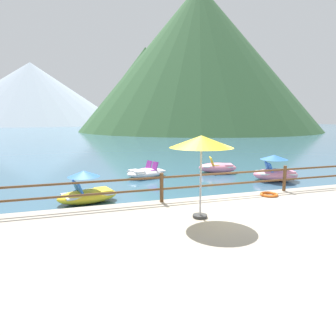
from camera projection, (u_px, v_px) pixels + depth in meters
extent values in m
plane|color=#38607A|center=(101.00, 138.00, 46.82)|extent=(200.00, 200.00, 0.00)
cube|color=#A39989|center=(305.00, 242.00, 7.32)|extent=(28.00, 8.00, 0.40)
cylinder|color=brown|center=(162.00, 188.00, 9.97)|extent=(0.12, 0.12, 0.95)
cylinder|color=brown|center=(285.00, 178.00, 11.46)|extent=(0.12, 0.12, 0.95)
cylinder|color=brown|center=(228.00, 173.00, 10.66)|extent=(23.80, 0.07, 0.07)
cylinder|color=brown|center=(227.00, 184.00, 10.72)|extent=(23.80, 0.07, 0.07)
cylinder|color=#B2B2B7|center=(201.00, 182.00, 8.33)|extent=(0.05, 0.05, 2.00)
cone|color=yellow|center=(201.00, 142.00, 8.15)|extent=(1.70, 1.70, 0.32)
cylinder|color=#333333|center=(200.00, 216.00, 8.49)|extent=(0.40, 0.40, 0.08)
torus|color=orange|center=(269.00, 194.00, 10.83)|extent=(0.61, 0.61, 0.09)
ellipsoid|color=yellow|center=(88.00, 196.00, 11.40)|extent=(2.42, 1.68, 0.48)
cube|color=silver|center=(88.00, 194.00, 11.38)|extent=(1.90, 1.36, 0.06)
cube|color=blue|center=(85.00, 194.00, 11.08)|extent=(0.48, 0.48, 0.08)
cube|color=blue|center=(80.00, 189.00, 10.95)|extent=(0.29, 0.44, 0.43)
cube|color=blue|center=(81.00, 191.00, 11.49)|extent=(0.48, 0.48, 0.08)
cube|color=blue|center=(76.00, 186.00, 11.36)|extent=(0.29, 0.44, 0.43)
cube|color=yellow|center=(103.00, 190.00, 11.69)|extent=(0.66, 0.94, 0.12)
cone|color=blue|center=(84.00, 174.00, 11.20)|extent=(1.39, 1.39, 0.22)
ellipsoid|color=pink|center=(275.00, 175.00, 15.32)|extent=(2.50, 2.04, 0.59)
cube|color=silver|center=(275.00, 173.00, 15.30)|extent=(1.97, 1.65, 0.06)
cube|color=blue|center=(274.00, 172.00, 15.02)|extent=(0.51, 0.51, 0.08)
cube|color=blue|center=(271.00, 168.00, 14.99)|extent=(0.33, 0.45, 0.43)
cube|color=blue|center=(271.00, 170.00, 15.57)|extent=(0.51, 0.51, 0.08)
cube|color=blue|center=(267.00, 166.00, 15.54)|extent=(0.33, 0.45, 0.43)
cube|color=pink|center=(288.00, 172.00, 15.28)|extent=(0.78, 1.08, 0.12)
cone|color=blue|center=(274.00, 157.00, 15.18)|extent=(1.70, 1.70, 0.22)
ellipsoid|color=white|center=(146.00, 173.00, 16.24)|extent=(2.56, 2.04, 0.44)
cube|color=silver|center=(146.00, 171.00, 16.23)|extent=(2.02, 1.65, 0.06)
cube|color=purple|center=(146.00, 169.00, 16.53)|extent=(0.51, 0.51, 0.08)
cube|color=purple|center=(149.00, 165.00, 16.60)|extent=(0.33, 0.45, 0.43)
cube|color=purple|center=(152.00, 170.00, 16.11)|extent=(0.51, 0.51, 0.08)
cube|color=purple|center=(155.00, 166.00, 16.18)|extent=(0.33, 0.45, 0.43)
cube|color=white|center=(137.00, 172.00, 15.84)|extent=(0.79, 1.06, 0.12)
ellipsoid|color=pink|center=(217.00, 168.00, 17.44)|extent=(2.36, 1.76, 0.57)
cube|color=silver|center=(218.00, 166.00, 17.42)|extent=(1.85, 1.41, 0.06)
cube|color=yellow|center=(215.00, 165.00, 17.19)|extent=(0.51, 0.51, 0.08)
cube|color=yellow|center=(212.00, 162.00, 17.15)|extent=(0.33, 0.45, 0.43)
cube|color=yellow|center=(214.00, 164.00, 17.63)|extent=(0.51, 0.51, 0.08)
cube|color=yellow|center=(211.00, 160.00, 17.60)|extent=(0.33, 0.45, 0.43)
cube|color=pink|center=(228.00, 165.00, 17.40)|extent=(0.70, 0.90, 0.12)
cone|color=#386038|center=(198.00, 59.00, 69.90)|extent=(53.65, 53.65, 31.69)
cone|color=#386038|center=(146.00, 89.00, 73.18)|extent=(29.51, 29.51, 19.01)
cone|color=#9EADBC|center=(32.00, 94.00, 121.49)|extent=(70.78, 70.78, 23.86)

